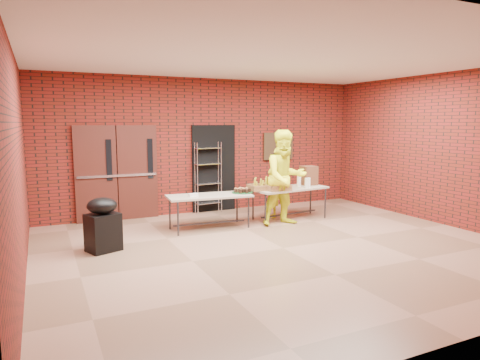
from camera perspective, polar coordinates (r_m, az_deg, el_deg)
name	(u,v)px	position (r m, az deg, el deg)	size (l,w,h in m)	color
room	(284,156)	(7.24, 5.93, 3.20)	(8.08, 7.08, 3.28)	brown
double_doors	(117,173)	(9.80, -16.03, 0.90)	(1.78, 0.12, 2.10)	#3E1711
dark_doorway	(214,168)	(10.43, -3.51, 1.56)	(1.10, 0.06, 2.10)	black
bronze_plaque	(278,146)	(11.17, 5.12, 4.52)	(0.85, 0.04, 0.70)	#412F1A
wire_rack	(208,178)	(10.25, -4.26, 0.31)	(0.62, 0.21, 1.70)	silver
table_left	(209,198)	(8.72, -4.12, -2.39)	(1.75, 0.86, 0.70)	tan
table_right	(290,190)	(9.63, 6.63, -1.37)	(1.81, 0.94, 0.71)	tan
basket_bananas	(260,187)	(9.24, 2.71, -0.92)	(0.49, 0.38, 0.15)	#A37141
basket_oranges	(275,185)	(9.51, 4.76, -0.70)	(0.48, 0.37, 0.15)	#A37141
basket_apples	(278,187)	(9.23, 5.04, -0.95)	(0.50, 0.39, 0.15)	#A37141
muffin_tray	(242,190)	(8.95, 0.30, -1.41)	(0.44, 0.44, 0.11)	#13481F
napkin_box	(193,195)	(8.56, -6.23, -2.01)	(0.18, 0.12, 0.06)	white
coffee_dispenser	(309,175)	(10.08, 9.14, 0.60)	(0.34, 0.30, 0.44)	brown
cup_stack_front	(306,183)	(9.63, 8.84, -0.38)	(0.07, 0.07, 0.22)	white
cup_stack_mid	(309,183)	(9.63, 9.15, -0.37)	(0.08, 0.08, 0.23)	white
cup_stack_back	(299,181)	(9.75, 7.86, -0.13)	(0.09, 0.09, 0.27)	white
covered_grill	(103,224)	(7.59, -17.82, -5.65)	(0.62, 0.57, 0.92)	black
volunteer_woman	(278,182)	(9.80, 5.11, -0.27)	(0.59, 0.39, 1.62)	#F9FF1C
volunteer_man	(285,178)	(9.04, 6.03, 0.30)	(0.98, 0.76, 2.01)	#F9FF1C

